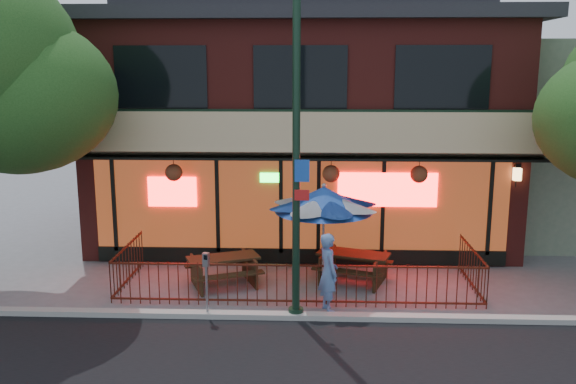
# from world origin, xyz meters

# --- Properties ---
(ground) EXTENTS (80.00, 80.00, 0.00)m
(ground) POSITION_xyz_m (0.00, 0.00, 0.00)
(ground) COLOR gray
(ground) RESTS_ON ground
(curb) EXTENTS (80.00, 0.25, 0.12)m
(curb) POSITION_xyz_m (0.00, -0.50, 0.06)
(curb) COLOR #999993
(curb) RESTS_ON ground
(restaurant_building) EXTENTS (12.96, 9.49, 8.05)m
(restaurant_building) POSITION_xyz_m (0.00, 7.11, 4.13)
(restaurant_building) COLOR maroon
(restaurant_building) RESTS_ON ground
(neighbor_building) EXTENTS (6.00, 7.00, 6.00)m
(neighbor_building) POSITION_xyz_m (9.00, 7.70, 3.00)
(neighbor_building) COLOR gray
(neighbor_building) RESTS_ON ground
(patio_fence) EXTENTS (8.44, 2.62, 1.00)m
(patio_fence) POSITION_xyz_m (0.00, 0.50, 0.63)
(patio_fence) COLOR #45190E
(patio_fence) RESTS_ON ground
(street_light) EXTENTS (0.43, 0.32, 7.00)m
(street_light) POSITION_xyz_m (0.00, -0.40, 3.15)
(street_light) COLOR black
(street_light) RESTS_ON ground
(picnic_table_left) EXTENTS (2.08, 1.87, 0.73)m
(picnic_table_left) POSITION_xyz_m (-1.82, 1.47, 0.48)
(picnic_table_left) COLOR #3B2815
(picnic_table_left) RESTS_ON ground
(picnic_table_right) EXTENTS (2.09, 1.84, 0.75)m
(picnic_table_right) POSITION_xyz_m (1.36, 1.87, 0.49)
(picnic_table_right) COLOR black
(picnic_table_right) RESTS_ON ground
(patio_umbrella) EXTENTS (2.29, 2.29, 2.61)m
(patio_umbrella) POSITION_xyz_m (0.60, 1.24, 2.23)
(patio_umbrella) COLOR gray
(patio_umbrella) RESTS_ON ground
(pedestrian) EXTENTS (0.62, 0.75, 1.75)m
(pedestrian) POSITION_xyz_m (0.69, -0.02, 0.88)
(pedestrian) COLOR #597BB3
(pedestrian) RESTS_ON ground
(parking_meter_near) EXTENTS (0.15, 0.14, 1.43)m
(parking_meter_near) POSITION_xyz_m (-1.89, -0.48, 0.97)
(parking_meter_near) COLOR #95969D
(parking_meter_near) RESTS_ON ground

